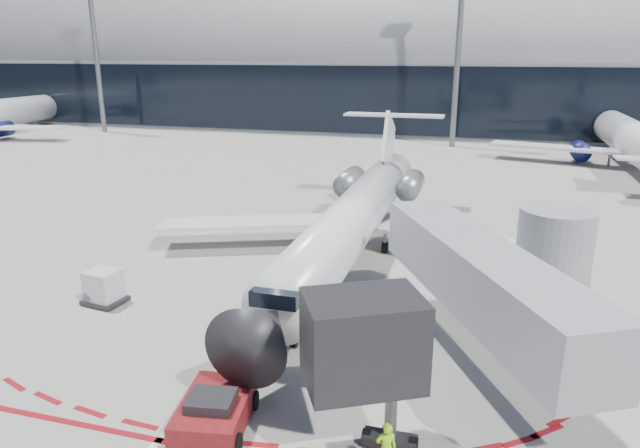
# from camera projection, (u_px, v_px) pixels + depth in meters

# --- Properties ---
(ground) EXTENTS (260.00, 260.00, 0.00)m
(ground) POSITION_uv_depth(u_px,v_px,m) (285.00, 293.00, 27.78)
(ground) COLOR slate
(ground) RESTS_ON ground
(apron_centerline) EXTENTS (0.25, 40.00, 0.01)m
(apron_centerline) POSITION_uv_depth(u_px,v_px,m) (298.00, 278.00, 29.62)
(apron_centerline) COLOR silver
(apron_centerline) RESTS_ON ground
(apron_stop_bar) EXTENTS (14.00, 0.25, 0.01)m
(apron_stop_bar) POSITION_uv_depth(u_px,v_px,m) (159.00, 440.00, 17.20)
(apron_stop_bar) COLOR maroon
(apron_stop_bar) RESTS_ON ground
(terminal_building) EXTENTS (150.00, 24.15, 24.00)m
(terminal_building) POSITION_uv_depth(u_px,v_px,m) (428.00, 71.00, 85.10)
(terminal_building) COLOR gray
(terminal_building) RESTS_ON ground
(jet_bridge) EXTENTS (10.03, 15.20, 4.90)m
(jet_bridge) POSITION_uv_depth(u_px,v_px,m) (502.00, 279.00, 21.55)
(jet_bridge) COLOR #9A9EA3
(jet_bridge) RESTS_ON ground
(light_mast_west) EXTENTS (0.70, 0.70, 25.00)m
(light_mast_west) POSITION_uv_depth(u_px,v_px,m) (95.00, 43.00, 80.21)
(light_mast_west) COLOR slate
(light_mast_west) RESTS_ON ground
(light_mast_centre) EXTENTS (0.70, 0.70, 25.00)m
(light_mast_centre) POSITION_uv_depth(u_px,v_px,m) (459.00, 41.00, 67.01)
(light_mast_centre) COLOR slate
(light_mast_centre) RESTS_ON ground
(regional_jet) EXTENTS (23.73, 29.26, 7.33)m
(regional_jet) POSITION_uv_depth(u_px,v_px,m) (354.00, 217.00, 31.78)
(regional_jet) COLOR silver
(regional_jet) RESTS_ON ground
(pushback_tug) EXTENTS (2.58, 5.15, 1.31)m
(pushback_tug) POSITION_uv_depth(u_px,v_px,m) (215.00, 411.00, 17.63)
(pushback_tug) COLOR #590C15
(pushback_tug) RESTS_ON ground
(uld_container) EXTENTS (1.91, 1.68, 1.63)m
(uld_container) POSITION_uv_depth(u_px,v_px,m) (104.00, 287.00, 26.36)
(uld_container) COLOR black
(uld_container) RESTS_ON ground
(bg_airliner_1) EXTENTS (32.62, 34.54, 10.55)m
(bg_airliner_1) POSITION_uv_depth(u_px,v_px,m) (637.00, 114.00, 57.37)
(bg_airliner_1) COLOR silver
(bg_airliner_1) RESTS_ON ground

